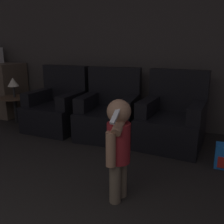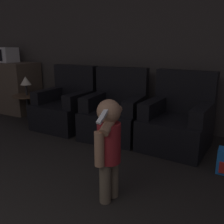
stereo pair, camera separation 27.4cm
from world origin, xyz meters
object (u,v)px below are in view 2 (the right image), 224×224
(armchair_middle, at_px, (115,113))
(lamp, at_px, (26,81))
(armchair_right, at_px, (177,122))
(microwave, at_px, (5,55))
(armchair_left, at_px, (67,107))
(person_toddler, at_px, (109,143))

(armchair_middle, xyz_separation_m, lamp, (-1.68, -0.06, 0.37))
(armchair_middle, xyz_separation_m, armchair_right, (0.89, 0.00, 0.00))
(armchair_middle, bearing_deg, microwave, 168.96)
(armchair_left, bearing_deg, armchair_middle, 1.88)
(armchair_right, bearing_deg, lamp, -174.20)
(armchair_right, bearing_deg, person_toddler, -94.30)
(armchair_middle, distance_m, armchair_right, 0.89)
(person_toddler, bearing_deg, armchair_left, -122.92)
(armchair_right, height_order, person_toddler, armchair_right)
(armchair_middle, height_order, lamp, armchair_middle)
(armchair_left, xyz_separation_m, lamp, (-0.80, -0.06, 0.37))
(armchair_right, xyz_separation_m, microwave, (-3.44, 0.29, 0.77))
(person_toddler, bearing_deg, lamp, -110.40)
(armchair_middle, relative_size, microwave, 2.16)
(armchair_middle, bearing_deg, armchair_right, -4.64)
(person_toddler, xyz_separation_m, lamp, (-2.35, 1.38, 0.17))
(armchair_middle, relative_size, lamp, 3.02)
(armchair_left, bearing_deg, person_toddler, -41.01)
(lamp, bearing_deg, microwave, 158.21)
(person_toddler, xyz_separation_m, microwave, (-3.22, 1.73, 0.58))
(armchair_left, xyz_separation_m, armchair_middle, (0.88, -0.00, 0.00))
(person_toddler, height_order, lamp, person_toddler)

